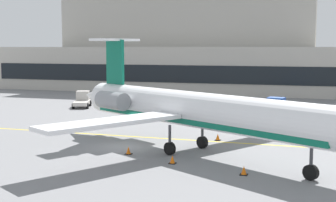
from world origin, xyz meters
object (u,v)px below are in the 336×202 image
object	(u,v)px
belt_loader	(82,100)
regional_jet	(193,110)
pushback_tractor	(118,94)
baggage_tug	(269,110)

from	to	relation	value
belt_loader	regional_jet	bearing A→B (deg)	-46.67
regional_jet	pushback_tractor	distance (m)	33.47
pushback_tractor	belt_loader	world-z (taller)	pushback_tractor
regional_jet	baggage_tug	size ratio (longest dim) A/B	6.00
regional_jet	baggage_tug	xyz separation A→B (m)	(3.50, 17.35, -2.05)
baggage_tug	belt_loader	distance (m)	24.11
regional_jet	belt_loader	distance (m)	29.60
belt_loader	baggage_tug	bearing A→B (deg)	-9.84
belt_loader	pushback_tractor	bearing A→B (deg)	72.93
regional_jet	pushback_tractor	bearing A→B (deg)	123.13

